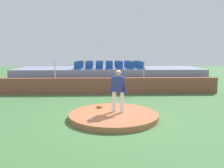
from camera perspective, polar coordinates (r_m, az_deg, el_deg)
The scene contains 30 objects.
ground_plane at distance 9.28m, azimuth 0.42°, elevation -8.48°, with size 60.00×60.00×0.00m, color #467540.
pitchers_mound at distance 9.25m, azimuth 0.42°, elevation -7.85°, with size 3.54×3.54×0.21m, color #AA633F.
pitcher at distance 9.17m, azimuth 1.55°, elevation -0.86°, with size 0.72×0.44×1.74m.
baseball at distance 8.28m, azimuth -5.19°, elevation -8.78°, with size 0.07×0.07×0.07m, color white.
fielding_glove at distance 10.04m, azimuth -3.11°, elevation -5.61°, with size 0.30×0.20×0.11m, color brown.
brick_barrier at distance 14.38m, azimuth -0.50°, elevation -0.44°, with size 13.52×0.40×1.00m, color brown.
fence_post_left at distance 14.56m, azimuth -13.95°, elevation 3.46°, with size 0.06×0.06×1.03m, color silver.
fence_post_right at distance 14.47m, azimuth 7.93°, elevation 3.60°, with size 0.06×0.06×1.03m, color silver.
bleacher_platform at distance 16.82m, azimuth -0.74°, elevation 1.58°, with size 13.10×3.72×1.44m, color gray.
stadium_chair_0 at distance 15.50m, azimuth -8.52°, elevation 4.17°, with size 0.48×0.44×0.50m.
stadium_chair_1 at distance 15.45m, azimuth -5.77°, elevation 4.20°, with size 0.48×0.44×0.50m.
stadium_chair_2 at distance 15.40m, azimuth -3.18°, elevation 4.22°, with size 0.48×0.44×0.50m.
stadium_chair_3 at distance 15.40m, azimuth -0.69°, elevation 4.23°, with size 0.48×0.44×0.50m.
stadium_chair_4 at distance 15.43m, azimuth 1.89°, elevation 4.24°, with size 0.48×0.44×0.50m.
stadium_chair_5 at distance 15.49m, azimuth 4.57°, elevation 4.23°, with size 0.48×0.44×0.50m.
stadium_chair_6 at distance 15.63m, azimuth 7.22°, elevation 4.23°, with size 0.48×0.44×0.50m.
stadium_chair_7 at distance 16.38m, azimuth -8.08°, elevation 4.39°, with size 0.48×0.44×0.50m.
stadium_chair_8 at distance 16.35m, azimuth -5.73°, elevation 4.43°, with size 0.48×0.44×0.50m.
stadium_chair_9 at distance 16.31m, azimuth -3.20°, elevation 4.45°, with size 0.48×0.44×0.50m.
stadium_chair_10 at distance 16.30m, azimuth -0.70°, elevation 4.45°, with size 0.48×0.44×0.50m.
stadium_chair_11 at distance 16.36m, azimuth 1.86°, elevation 4.46°, with size 0.48×0.44×0.50m.
stadium_chair_12 at distance 16.40m, azimuth 4.19°, elevation 4.45°, with size 0.48×0.44×0.50m.
stadium_chair_13 at distance 16.49m, azimuth 6.58°, elevation 4.45°, with size 0.48×0.44×0.50m.
stadium_chair_14 at distance 17.27m, azimuth -7.85°, elevation 4.59°, with size 0.48×0.44×0.50m.
stadium_chair_15 at distance 17.22m, azimuth -5.51°, elevation 4.62°, with size 0.48×0.44×0.50m.
stadium_chair_16 at distance 17.21m, azimuth -3.03°, elevation 4.64°, with size 0.48×0.44×0.50m.
stadium_chair_17 at distance 17.19m, azimuth -0.78°, elevation 4.65°, with size 0.48×0.44×0.50m.
stadium_chair_18 at distance 17.25m, azimuth 1.46°, elevation 4.66°, with size 0.48×0.44×0.50m.
stadium_chair_19 at distance 17.28m, azimuth 3.85°, elevation 4.65°, with size 0.48×0.44×0.50m.
stadium_chair_20 at distance 17.37m, azimuth 6.18°, elevation 4.64°, with size 0.48×0.44×0.50m.
Camera 1 is at (-0.39, -8.87, 2.67)m, focal length 36.88 mm.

